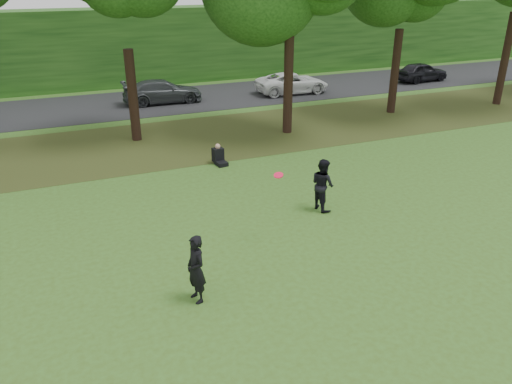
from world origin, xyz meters
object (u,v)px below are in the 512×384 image
frisbee (278,175)px  seated_person (219,156)px  player_right (323,184)px  player_left (196,269)px

frisbee → seated_person: size_ratio=0.45×
player_right → frisbee: (-2.22, -1.32, 1.16)m
player_left → seated_person: player_left is taller
player_right → frisbee: 2.83m
player_left → frisbee: size_ratio=4.53×
player_right → frisbee: bearing=112.8°
frisbee → player_right: bearing=30.8°
player_left → seated_person: bearing=146.8°
seated_person → frisbee: bearing=-101.4°
player_right → seated_person: bearing=10.3°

